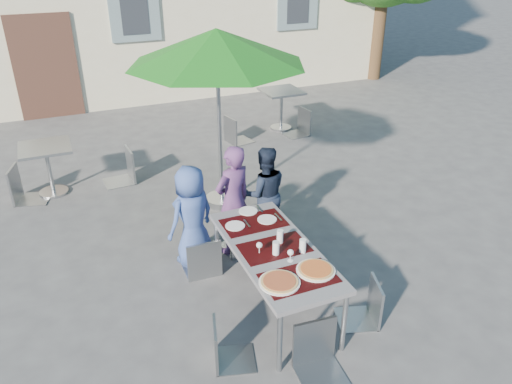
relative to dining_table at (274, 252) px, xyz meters
name	(u,v)px	position (x,y,z in m)	size (l,w,h in m)	color
ground	(278,289)	(0.17, 0.23, -0.70)	(90.00, 90.00, 0.00)	#434346
dining_table	(274,252)	(0.00, 0.00, 0.00)	(0.80, 1.85, 0.76)	#4F4E54
pizza_near_left	(279,282)	(-0.20, -0.55, 0.07)	(0.39, 0.39, 0.03)	white
pizza_near_right	(316,270)	(0.20, -0.52, 0.07)	(0.38, 0.38, 0.03)	white
glassware	(284,245)	(0.07, -0.09, 0.13)	(0.48, 0.40, 0.15)	silver
place_settings	(251,218)	(0.00, 0.64, 0.06)	(0.64, 0.48, 0.01)	white
child_0	(192,216)	(-0.55, 1.14, -0.05)	(0.63, 0.41, 1.29)	#375197
child_1	(233,201)	(-0.01, 1.18, 0.02)	(0.53, 0.34, 1.44)	#563165
child_2	(264,193)	(0.48, 1.36, -0.06)	(0.62, 0.36, 1.28)	#172033
chair_0	(201,235)	(-0.54, 0.85, -0.15)	(0.42, 0.43, 0.93)	#8F949A
chair_1	(243,214)	(0.08, 1.09, -0.14)	(0.45, 0.46, 0.95)	#8F939A
chair_2	(277,219)	(0.44, 0.86, -0.17)	(0.50, 0.50, 0.91)	gray
chair_3	(225,322)	(-0.76, -0.57, -0.21)	(0.46, 0.46, 0.84)	gray
chair_4	(369,280)	(0.79, -0.59, -0.18)	(0.50, 0.50, 0.89)	#94999F
chair_5	(321,323)	(0.00, -0.99, -0.13)	(0.46, 0.47, 0.97)	gray
patio_umbrella	(217,48)	(0.27, 2.43, 1.61)	(2.44, 2.44, 2.56)	#AFB1B7
cafe_table_0	(47,160)	(-2.07, 3.77, -0.13)	(0.74, 0.74, 0.80)	#AFB1B7
bg_chair_l_0	(17,163)	(-2.48, 3.69, -0.08)	(0.58, 0.57, 1.05)	gray
bg_chair_r_0	(121,147)	(-0.95, 3.78, -0.08)	(0.49, 0.49, 1.04)	#92989E
cafe_table_1	(281,101)	(2.49, 5.03, -0.10)	(0.77, 0.77, 0.82)	#AFB1B7
bg_chair_l_1	(235,114)	(1.33, 4.67, -0.11)	(0.53, 0.52, 1.00)	gray
bg_chair_r_1	(301,106)	(2.71, 4.59, -0.11)	(0.49, 0.49, 1.00)	gray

